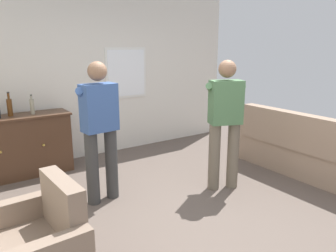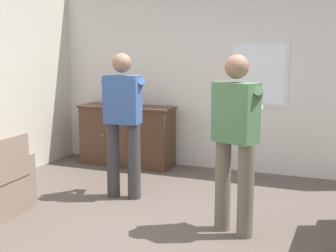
% 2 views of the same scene
% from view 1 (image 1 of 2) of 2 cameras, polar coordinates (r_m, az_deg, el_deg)
% --- Properties ---
extents(ground, '(10.40, 10.40, 0.00)m').
position_cam_1_polar(ground, '(3.88, 5.49, -14.74)').
color(ground, brown).
extents(wall_back_with_window, '(5.20, 0.15, 2.80)m').
position_cam_1_polar(wall_back_with_window, '(5.71, -11.61, 9.11)').
color(wall_back_with_window, silver).
rests_on(wall_back_with_window, ground).
extents(couch, '(0.57, 2.30, 0.93)m').
position_cam_1_polar(couch, '(5.12, 22.71, -4.17)').
color(couch, gray).
rests_on(couch, ground).
extents(sideboard_cabinet, '(1.42, 0.49, 0.89)m').
position_cam_1_polar(sideboard_cabinet, '(5.15, -24.42, -3.21)').
color(sideboard_cabinet, '#472D1E').
rests_on(sideboard_cabinet, ground).
extents(bottle_wine_green, '(0.07, 0.07, 0.33)m').
position_cam_1_polar(bottle_wine_green, '(5.05, -25.87, 3.06)').
color(bottle_wine_green, '#593314').
rests_on(bottle_wine_green, sideboard_cabinet).
extents(bottle_spirits_clear, '(0.06, 0.06, 0.28)m').
position_cam_1_polar(bottle_spirits_clear, '(5.05, -22.58, 3.20)').
color(bottle_spirits_clear, gray).
rests_on(bottle_spirits_clear, sideboard_cabinet).
extents(person_standing_left, '(0.55, 0.49, 1.68)m').
position_cam_1_polar(person_standing_left, '(3.90, -11.84, 0.04)').
color(person_standing_left, '#383838').
rests_on(person_standing_left, ground).
extents(person_standing_right, '(0.52, 0.52, 1.68)m').
position_cam_1_polar(person_standing_right, '(4.23, 9.87, 1.21)').
color(person_standing_right, '#6B6051').
rests_on(person_standing_right, ground).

